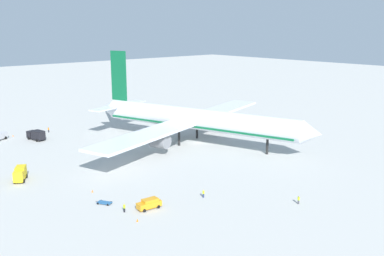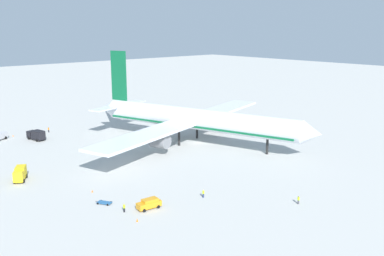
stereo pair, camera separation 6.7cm
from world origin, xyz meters
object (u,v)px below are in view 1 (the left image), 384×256
traffic_cone_0 (137,220)px  traffic_cone_3 (13,136)px  ground_worker_3 (299,200)px  service_truck_0 (36,135)px  baggage_cart_0 (104,203)px  traffic_cone_1 (92,191)px  ground_worker_2 (203,194)px  traffic_cone_2 (139,118)px  ground_worker_1 (124,208)px  ground_worker_0 (48,130)px  service_van (149,204)px  service_truck_2 (20,174)px  airliner (193,119)px

traffic_cone_0 → traffic_cone_3: (-77.85, 6.42, 0.00)m
ground_worker_3 → service_truck_0: bearing=-167.7°
baggage_cart_0 → traffic_cone_1: bearing=169.6°
traffic_cone_1 → traffic_cone_0: bearing=-3.5°
ground_worker_2 → traffic_cone_2: bearing=154.2°
ground_worker_1 → traffic_cone_2: (-69.28, 51.83, -0.59)m
ground_worker_0 → service_truck_0: bearing=-44.4°
traffic_cone_0 → traffic_cone_2: 90.88m
traffic_cone_0 → service_van: bearing=122.7°
service_van → traffic_cone_1: bearing=-165.3°
service_truck_2 → traffic_cone_2: (-38.83, 59.74, -1.38)m
traffic_cone_0 → service_truck_2: bearing=-168.2°
service_truck_2 → ground_worker_0: bearing=148.5°
service_van → baggage_cart_0: bearing=-146.3°
airliner → ground_worker_1: (29.29, -43.68, -6.30)m
service_van → traffic_cone_1: service_van is taller
airliner → traffic_cone_3: bearing=-139.1°
service_truck_0 → traffic_cone_2: 42.55m
ground_worker_1 → traffic_cone_3: 73.09m
airliner → traffic_cone_3: (-43.57, -37.79, -6.89)m
ground_worker_3 → traffic_cone_3: bearing=-166.7°
traffic_cone_0 → ground_worker_1: bearing=173.9°
airliner → traffic_cone_0: (34.28, -44.21, -6.89)m
baggage_cart_0 → ground_worker_3: bearing=48.2°
airliner → traffic_cone_0: 56.36m
service_van → traffic_cone_0: 6.00m
traffic_cone_2 → traffic_cone_1: bearing=-42.4°
traffic_cone_2 → airliner: bearing=-11.5°
service_truck_0 → service_van: 65.52m
airliner → traffic_cone_3: airliner is taller
service_truck_0 → ground_worker_2: (68.17, 6.37, -0.79)m
ground_worker_0 → service_van: bearing=-9.6°
ground_worker_1 → ground_worker_2: ground_worker_1 is taller
airliner → traffic_cone_3: size_ratio=144.90×
service_van → traffic_cone_1: (-14.89, -3.90, -0.76)m
service_truck_0 → traffic_cone_3: service_truck_0 is taller
traffic_cone_2 → traffic_cone_3: same height
ground_worker_3 → airliner: bearing=162.0°
traffic_cone_1 → traffic_cone_2: (-56.17, 51.25, 0.00)m
ground_worker_1 → ground_worker_2: 16.72m
baggage_cart_0 → ground_worker_3: size_ratio=2.04×
service_truck_0 → service_truck_2: 37.47m
service_truck_2 → baggage_cart_0: bearing=16.4°
service_truck_2 → ground_worker_1: (30.46, 7.91, -0.79)m
ground_worker_3 → traffic_cone_1: size_ratio=2.99×
ground_worker_3 → traffic_cone_3: (-92.35, -21.90, -0.56)m
traffic_cone_1 → ground_worker_2: bearing=41.1°
traffic_cone_0 → ground_worker_0: bearing=167.1°
ground_worker_1 → ground_worker_2: bearing=73.9°
baggage_cart_0 → traffic_cone_2: 82.25m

